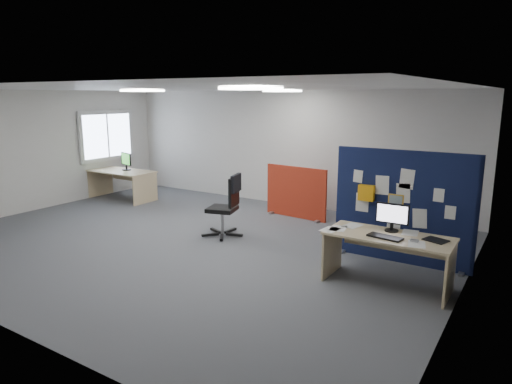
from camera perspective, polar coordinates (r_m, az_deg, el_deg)
The scene contains 18 objects.
floor at distance 8.35m, azimuth -8.39°, elevation -6.14°, with size 9.00×9.00×0.00m, color #52545A.
ceiling at distance 7.94m, azimuth -9.00°, elevation 12.71°, with size 9.00×7.00×0.02m, color white.
wall_back at distance 10.89m, azimuth 3.52°, elevation 5.49°, with size 9.00×0.02×2.70m, color silver.
wall_left at distance 11.49m, azimuth -25.95°, elevation 4.64°, with size 0.02×7.00×2.70m, color silver.
wall_right at distance 6.14m, azimuth 24.90°, elevation -0.71°, with size 0.02×7.00×2.70m, color silver.
window at distance 12.57m, azimuth -18.12°, elevation 6.71°, with size 0.06×1.70×1.30m.
ceiling_lights at distance 8.25m, azimuth -4.08°, elevation 12.58°, with size 4.10×4.10×0.04m.
navy_divider at distance 7.40m, azimuth 17.73°, elevation -1.84°, with size 2.15×0.30×1.77m.
main_desk at distance 6.54m, azimuth 16.27°, elevation -6.56°, with size 1.68×0.75×0.73m.
monitor_main at distance 6.58m, azimuth 16.68°, elevation -2.88°, with size 0.45×0.19×0.40m.
keyboard at distance 6.31m, azimuth 15.81°, elevation -5.43°, with size 0.45×0.18×0.03m, color black.
mouse at distance 6.26m, azimuth 19.19°, elevation -5.77°, with size 0.10×0.06×0.03m, color #99999E.
paper_tray at distance 6.40m, azimuth 21.55°, elevation -5.62°, with size 0.28×0.22×0.01m, color black.
red_divider at distance 9.78m, azimuth 5.01°, elevation -0.10°, with size 1.47×0.30×1.10m.
second_desk at distance 11.98m, azimuth -16.32°, elevation 1.80°, with size 1.71×0.85×0.73m.
monitor_second at distance 11.93m, azimuth -15.93°, elevation 3.79°, with size 0.47×0.22×0.44m.
office_chair at distance 8.40m, azimuth -3.52°, elevation -1.25°, with size 0.77×0.74×1.16m.
desk_papers at distance 6.52m, azimuth 13.86°, elevation -4.85°, with size 1.44×0.79×0.00m.
Camera 1 is at (5.23, -5.97, 2.59)m, focal length 32.00 mm.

